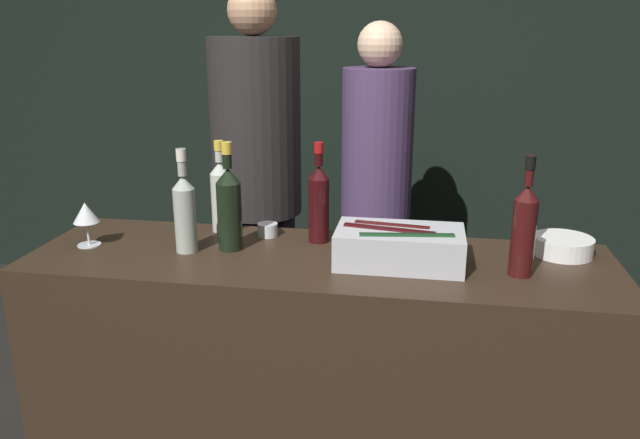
% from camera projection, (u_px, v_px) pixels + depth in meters
% --- Properties ---
extents(wall_back_chalkboard, '(6.40, 0.06, 2.80)m').
position_uv_depth(wall_back_chalkboard, '(374.00, 74.00, 3.79)').
color(wall_back_chalkboard, black).
rests_on(wall_back_chalkboard, ground_plane).
extents(bar_counter, '(1.91, 0.57, 0.96)m').
position_uv_depth(bar_counter, '(319.00, 385.00, 2.18)').
color(bar_counter, '#2D2116').
rests_on(bar_counter, ground_plane).
extents(ice_bin_with_bottles, '(0.40, 0.22, 0.12)m').
position_uv_depth(ice_bin_with_bottles, '(398.00, 245.00, 1.96)').
color(ice_bin_with_bottles, '#B7BABF').
rests_on(ice_bin_with_bottles, bar_counter).
extents(bowl_white, '(0.19, 0.19, 0.06)m').
position_uv_depth(bowl_white, '(563.00, 245.00, 2.05)').
color(bowl_white, white).
rests_on(bowl_white, bar_counter).
extents(wine_glass, '(0.09, 0.09, 0.15)m').
position_uv_depth(wine_glass, '(86.00, 214.00, 2.11)').
color(wine_glass, silver).
rests_on(wine_glass, bar_counter).
extents(candle_votive, '(0.07, 0.07, 0.05)m').
position_uv_depth(candle_votive, '(268.00, 230.00, 2.23)').
color(candle_votive, silver).
rests_on(candle_votive, bar_counter).
extents(champagne_bottle, '(0.08, 0.08, 0.36)m').
position_uv_depth(champagne_bottle, '(229.00, 206.00, 2.07)').
color(champagne_bottle, black).
rests_on(champagne_bottle, bar_counter).
extents(red_wine_bottle_black_foil, '(0.07, 0.07, 0.37)m').
position_uv_depth(red_wine_bottle_black_foil, '(524.00, 227.00, 1.85)').
color(red_wine_bottle_black_foil, '#380F0F').
rests_on(red_wine_bottle_black_foil, bar_counter).
extents(white_wine_bottle, '(0.07, 0.07, 0.35)m').
position_uv_depth(white_wine_bottle, '(185.00, 210.00, 2.05)').
color(white_wine_bottle, '#9EA899').
rests_on(white_wine_bottle, bar_counter).
extents(rose_wine_bottle, '(0.07, 0.07, 0.33)m').
position_uv_depth(rose_wine_bottle, '(221.00, 193.00, 2.26)').
color(rose_wine_bottle, '#B2B7AD').
rests_on(rose_wine_bottle, bar_counter).
extents(red_wine_bottle_tall, '(0.07, 0.07, 0.35)m').
position_uv_depth(red_wine_bottle_tall, '(319.00, 201.00, 2.14)').
color(red_wine_bottle_tall, black).
rests_on(red_wine_bottle_tall, bar_counter).
extents(person_in_hoodie, '(0.34, 0.34, 1.71)m').
position_uv_depth(person_in_hoodie, '(376.00, 181.00, 3.05)').
color(person_in_hoodie, black).
rests_on(person_in_hoodie, ground_plane).
extents(person_blond_tee, '(0.40, 0.40, 1.85)m').
position_uv_depth(person_blond_tee, '(257.00, 176.00, 2.83)').
color(person_blond_tee, black).
rests_on(person_blond_tee, ground_plane).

